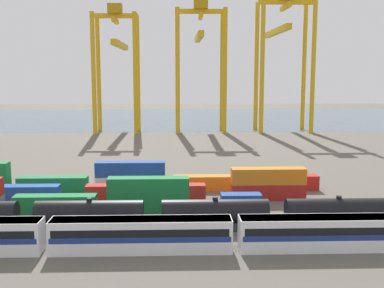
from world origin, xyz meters
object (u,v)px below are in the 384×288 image
(shipping_container_11, at_px, (268,191))
(gantry_crane_west, at_px, (117,56))
(passenger_train, at_px, (141,233))
(gantry_crane_east, at_px, (282,46))
(shipping_container_15, at_px, (53,184))
(gantry_crane_central, at_px, (200,52))
(freight_tank_row, at_px, (215,214))
(shipping_container_3, at_px, (149,203))

(shipping_container_11, height_order, gantry_crane_west, gantry_crane_west)
(passenger_train, xyz_separation_m, gantry_crane_east, (41.84, 118.24, 27.92))
(shipping_container_15, xyz_separation_m, gantry_crane_central, (30.10, 88.28, 26.56))
(freight_tank_row, distance_m, gantry_crane_central, 112.63)
(gantry_crane_west, bearing_deg, shipping_container_15, -90.49)
(shipping_container_11, relative_size, shipping_container_15, 1.00)
(passenger_train, bearing_deg, gantry_crane_central, 83.91)
(gantry_crane_central, bearing_deg, gantry_crane_east, 2.00)
(shipping_container_15, bearing_deg, passenger_train, -58.68)
(passenger_train, bearing_deg, gantry_crane_west, 98.11)
(gantry_crane_west, bearing_deg, shipping_container_3, -80.68)
(shipping_container_11, bearing_deg, shipping_container_15, 170.09)
(freight_tank_row, distance_m, shipping_container_3, 12.59)
(shipping_container_11, xyz_separation_m, gantry_crane_west, (-35.89, 95.56, 25.41))
(passenger_train, bearing_deg, shipping_container_3, 90.38)
(freight_tank_row, relative_size, gantry_crane_west, 1.81)
(shipping_container_15, distance_m, gantry_crane_west, 92.71)
(shipping_container_15, bearing_deg, freight_tank_row, -38.54)
(gantry_crane_east, bearing_deg, gantry_crane_central, -178.00)
(shipping_container_15, height_order, gantry_crane_west, gantry_crane_west)
(freight_tank_row, relative_size, shipping_container_3, 6.60)
(shipping_container_3, bearing_deg, shipping_container_11, 18.48)
(freight_tank_row, xyz_separation_m, shipping_container_11, (9.91, 14.91, -0.78))
(passenger_train, height_order, freight_tank_row, freight_tank_row)
(shipping_container_11, xyz_separation_m, gantry_crane_east, (22.78, 95.71, 28.76))
(passenger_train, distance_m, gantry_crane_west, 121.78)
(gantry_crane_central, distance_m, gantry_crane_east, 29.44)
(freight_tank_row, xyz_separation_m, shipping_container_15, (-26.75, 21.31, -0.78))
(shipping_container_11, bearing_deg, gantry_crane_west, 110.59)
(shipping_container_3, relative_size, shipping_container_11, 1.00)
(freight_tank_row, height_order, shipping_container_3, freight_tank_row)
(shipping_container_3, bearing_deg, gantry_crane_west, 99.32)
(shipping_container_3, bearing_deg, passenger_train, -89.62)
(shipping_container_11, distance_m, gantry_crane_central, 98.56)
(shipping_container_15, height_order, gantry_crane_east, gantry_crane_east)
(shipping_container_3, height_order, gantry_crane_west, gantry_crane_west)
(gantry_crane_west, bearing_deg, shipping_container_11, -69.41)
(freight_tank_row, xyz_separation_m, gantry_crane_east, (32.69, 110.61, 27.98))
(passenger_train, height_order, gantry_crane_central, gantry_crane_central)
(passenger_train, xyz_separation_m, shipping_container_15, (-17.60, 28.93, -0.84))
(passenger_train, distance_m, shipping_container_11, 29.52)
(shipping_container_3, bearing_deg, gantry_crane_central, 82.89)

